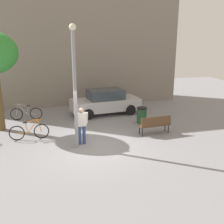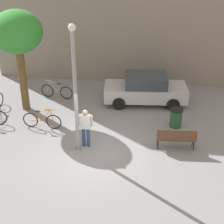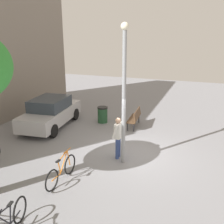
{
  "view_description": "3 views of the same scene",
  "coord_description": "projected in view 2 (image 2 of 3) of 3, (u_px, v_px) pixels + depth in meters",
  "views": [
    {
      "loc": [
        -1.95,
        -10.42,
        4.5
      ],
      "look_at": [
        0.89,
        0.55,
        1.34
      ],
      "focal_mm": 41.63,
      "sensor_mm": 36.0,
      "label": 1
    },
    {
      "loc": [
        2.35,
        -11.25,
        7.7
      ],
      "look_at": [
        0.51,
        0.65,
        1.52
      ],
      "focal_mm": 54.49,
      "sensor_mm": 36.0,
      "label": 2
    },
    {
      "loc": [
        -9.24,
        -2.71,
        4.75
      ],
      "look_at": [
        1.5,
        1.41,
        1.2
      ],
      "focal_mm": 41.09,
      "sensor_mm": 36.0,
      "label": 3
    }
  ],
  "objects": [
    {
      "name": "bicycle_orange",
      "position": [
        42.0,
        120.0,
        15.3
      ],
      "size": [
        1.81,
        0.08,
        0.97
      ],
      "color": "black",
      "rests_on": "ground_plane"
    },
    {
      "name": "ground_plane",
      "position": [
        97.0,
        152.0,
        13.73
      ],
      "size": [
        36.0,
        36.0,
        0.0
      ],
      "primitive_type": "plane",
      "color": "gray"
    },
    {
      "name": "parked_car_silver",
      "position": [
        146.0,
        89.0,
        17.47
      ],
      "size": [
        4.36,
        2.18,
        1.55
      ],
      "color": "#B7B7BC",
      "rests_on": "ground_plane"
    },
    {
      "name": "bicycle_silver",
      "position": [
        57.0,
        91.0,
        18.21
      ],
      "size": [
        1.8,
        0.26,
        0.97
      ],
      "color": "black",
      "rests_on": "ground_plane"
    },
    {
      "name": "park_bench",
      "position": [
        176.0,
        137.0,
        13.69
      ],
      "size": [
        1.64,
        0.61,
        0.92
      ],
      "color": "#513823",
      "rests_on": "ground_plane"
    },
    {
      "name": "plaza_tree",
      "position": [
        17.0,
        34.0,
        15.47
      ],
      "size": [
        2.35,
        2.35,
        4.91
      ],
      "color": "brown",
      "rests_on": "ground_plane"
    },
    {
      "name": "lamppost",
      "position": [
        75.0,
        84.0,
        12.6
      ],
      "size": [
        0.28,
        0.28,
        5.11
      ],
      "color": "gray",
      "rests_on": "ground_plane"
    },
    {
      "name": "building_facade",
      "position": [
        125.0,
        0.0,
        19.18
      ],
      "size": [
        15.32,
        2.0,
        9.2
      ],
      "primitive_type": "cube",
      "color": "gray",
      "rests_on": "ground_plane"
    },
    {
      "name": "person_by_lamppost",
      "position": [
        86.0,
        125.0,
        13.7
      ],
      "size": [
        0.6,
        0.29,
        1.67
      ],
      "color": "#334784",
      "rests_on": "ground_plane"
    },
    {
      "name": "trash_bin",
      "position": [
        176.0,
        118.0,
        15.38
      ],
      "size": [
        0.57,
        0.57,
        0.89
      ],
      "color": "#234C2D",
      "rests_on": "ground_plane"
    }
  ]
}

